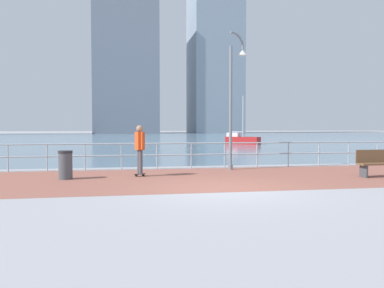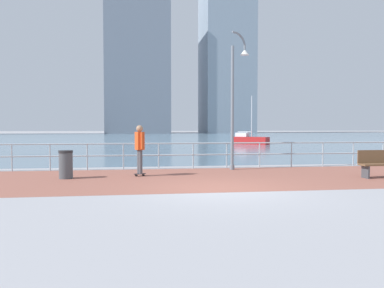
{
  "view_description": "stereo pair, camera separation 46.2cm",
  "coord_description": "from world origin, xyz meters",
  "px_view_note": "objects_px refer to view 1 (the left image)",
  "views": [
    {
      "loc": [
        -2.71,
        -10.23,
        1.7
      ],
      "look_at": [
        -0.34,
        3.17,
        1.1
      ],
      "focal_mm": 36.34,
      "sensor_mm": 36.0,
      "label": 1
    },
    {
      "loc": [
        -2.25,
        -10.31,
        1.7
      ],
      "look_at": [
        -0.34,
        3.17,
        1.1
      ],
      "focal_mm": 36.34,
      "sensor_mm": 36.0,
      "label": 2
    }
  ],
  "objects_px": {
    "lamppost": "(234,94)",
    "park_bench": "(379,163)",
    "skateboarder": "(140,146)",
    "sailboat_yellow": "(242,140)",
    "trash_bin": "(65,165)"
  },
  "relations": [
    {
      "from": "trash_bin",
      "to": "park_bench",
      "type": "height_order",
      "value": "trash_bin"
    },
    {
      "from": "lamppost",
      "to": "park_bench",
      "type": "relative_size",
      "value": 3.39
    },
    {
      "from": "skateboarder",
      "to": "sailboat_yellow",
      "type": "distance_m",
      "value": 25.78
    },
    {
      "from": "skateboarder",
      "to": "sailboat_yellow",
      "type": "relative_size",
      "value": 0.37
    },
    {
      "from": "lamppost",
      "to": "skateboarder",
      "type": "relative_size",
      "value": 3.11
    },
    {
      "from": "park_bench",
      "to": "lamppost",
      "type": "bearing_deg",
      "value": 143.71
    },
    {
      "from": "lamppost",
      "to": "park_bench",
      "type": "height_order",
      "value": "lamppost"
    },
    {
      "from": "skateboarder",
      "to": "park_bench",
      "type": "distance_m",
      "value": 8.19
    },
    {
      "from": "sailboat_yellow",
      "to": "park_bench",
      "type": "bearing_deg",
      "value": -96.59
    },
    {
      "from": "lamppost",
      "to": "skateboarder",
      "type": "height_order",
      "value": "lamppost"
    },
    {
      "from": "lamppost",
      "to": "trash_bin",
      "type": "relative_size",
      "value": 5.88
    },
    {
      "from": "park_bench",
      "to": "sailboat_yellow",
      "type": "relative_size",
      "value": 0.34
    },
    {
      "from": "sailboat_yellow",
      "to": "lamppost",
      "type": "bearing_deg",
      "value": -108.07
    },
    {
      "from": "trash_bin",
      "to": "lamppost",
      "type": "bearing_deg",
      "value": 16.9
    },
    {
      "from": "lamppost",
      "to": "sailboat_yellow",
      "type": "bearing_deg",
      "value": 71.93
    }
  ]
}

